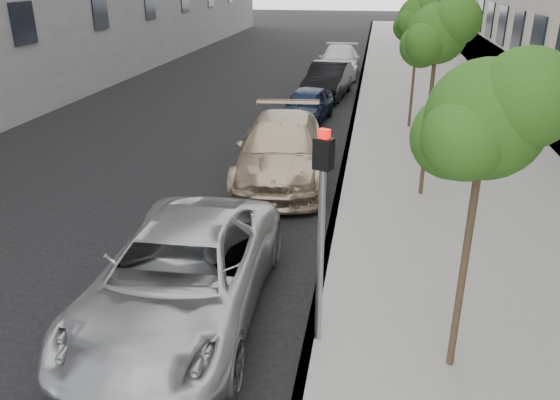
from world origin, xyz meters
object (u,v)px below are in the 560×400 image
(minivan, at_px, (181,276))
(sedan_blue, at_px, (306,105))
(signal_pole, at_px, (322,216))
(sedan_rear, at_px, (339,61))
(tree_near, at_px, (488,119))
(sedan_black, at_px, (328,80))
(tree_far, at_px, (420,18))
(suv, at_px, (282,149))
(tree_mid, at_px, (439,34))

(minivan, relative_size, sedan_blue, 1.46)
(signal_pole, relative_size, sedan_rear, 0.61)
(tree_near, xyz_separation_m, minivan, (-4.16, 0.63, -2.89))
(sedan_black, bearing_deg, sedan_rear, 95.51)
(tree_far, relative_size, signal_pole, 1.40)
(tree_far, bearing_deg, sedan_black, 123.20)
(tree_far, height_order, sedan_black, tree_far)
(suv, relative_size, sedan_black, 1.25)
(tree_far, distance_m, suv, 7.38)
(sedan_black, relative_size, sedan_rear, 0.86)
(minivan, distance_m, sedan_black, 17.59)
(sedan_rear, bearing_deg, tree_near, -82.11)
(suv, bearing_deg, sedan_blue, 85.53)
(tree_near, distance_m, signal_pole, 2.45)
(tree_far, height_order, sedan_blue, tree_far)
(tree_mid, height_order, tree_far, tree_mid)
(tree_far, xyz_separation_m, sedan_rear, (-3.33, 10.72, -3.07))
(signal_pole, distance_m, sedan_blue, 13.41)
(suv, xyz_separation_m, sedan_rear, (0.37, 16.35, -0.06))
(tree_far, xyz_separation_m, sedan_blue, (-3.79, 0.44, -3.19))
(sedan_rear, bearing_deg, suv, -91.38)
(minivan, xyz_separation_m, sedan_black, (0.76, 17.58, -0.02))
(tree_mid, distance_m, tree_far, 6.50)
(tree_mid, distance_m, suv, 4.93)
(tree_near, xyz_separation_m, suv, (-3.69, 7.37, -2.84))
(tree_far, bearing_deg, sedan_blue, 173.37)
(minivan, bearing_deg, signal_pole, -11.21)
(minivan, bearing_deg, sedan_blue, 86.65)
(tree_near, bearing_deg, tree_mid, 90.00)
(sedan_black, distance_m, sedan_rear, 5.52)
(tree_far, relative_size, sedan_rear, 0.86)
(tree_mid, height_order, sedan_blue, tree_mid)
(tree_mid, height_order, suv, tree_mid)
(signal_pole, distance_m, sedan_rear, 23.55)
(suv, distance_m, sedan_blue, 6.08)
(tree_mid, relative_size, sedan_rear, 0.88)
(sedan_blue, relative_size, sedan_black, 0.83)
(signal_pole, bearing_deg, tree_near, 17.28)
(tree_near, relative_size, sedan_rear, 0.83)
(signal_pole, height_order, minivan, signal_pole)
(tree_near, height_order, tree_mid, tree_mid)
(tree_far, relative_size, minivan, 0.82)
(minivan, distance_m, suv, 6.76)
(signal_pole, distance_m, sedan_black, 18.07)
(tree_far, xyz_separation_m, suv, (-3.69, -5.63, -3.01))
(minivan, xyz_separation_m, suv, (0.47, 6.74, 0.06))
(tree_mid, xyz_separation_m, signal_pole, (-1.93, -6.25, -1.81))
(tree_near, height_order, minivan, tree_near)
(sedan_blue, distance_m, sedan_black, 4.78)
(signal_pole, relative_size, sedan_blue, 0.86)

